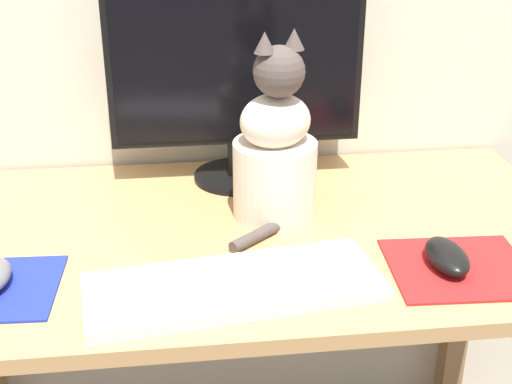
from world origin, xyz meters
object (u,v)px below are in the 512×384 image
(cat, at_px, (275,151))
(monitor, at_px, (236,81))
(computer_mouse_right, at_px, (447,256))
(keyboard, at_px, (234,285))

(cat, bearing_deg, monitor, 87.74)
(computer_mouse_right, bearing_deg, cat, 138.32)
(keyboard, distance_m, computer_mouse_right, 0.33)
(computer_mouse_right, bearing_deg, keyboard, -175.28)
(computer_mouse_right, distance_m, cat, 0.33)
(monitor, height_order, computer_mouse_right, monitor)
(monitor, relative_size, keyboard, 1.06)
(keyboard, distance_m, cat, 0.28)
(cat, bearing_deg, computer_mouse_right, -61.29)
(monitor, height_order, keyboard, monitor)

